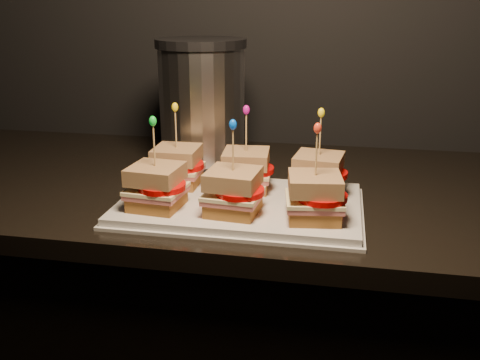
# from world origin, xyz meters

# --- Properties ---
(granite_slab) EXTENTS (2.36, 0.65, 0.04)m
(granite_slab) POSITION_xyz_m (0.71, 1.68, 0.91)
(granite_slab) COLOR black
(granite_slab) RESTS_ON cabinet
(platter) EXTENTS (0.41, 0.25, 0.02)m
(platter) POSITION_xyz_m (0.53, 1.53, 0.94)
(platter) COLOR silver
(platter) RESTS_ON granite_slab
(platter_rim) EXTENTS (0.42, 0.27, 0.01)m
(platter_rim) POSITION_xyz_m (0.53, 1.53, 0.93)
(platter_rim) COLOR silver
(platter_rim) RESTS_ON granite_slab
(sandwich_0_bread_bot) EXTENTS (0.08, 0.08, 0.02)m
(sandwich_0_bread_bot) POSITION_xyz_m (0.40, 1.59, 0.96)
(sandwich_0_bread_bot) COLOR brown
(sandwich_0_bread_bot) RESTS_ON platter
(sandwich_0_ham) EXTENTS (0.09, 0.09, 0.01)m
(sandwich_0_ham) POSITION_xyz_m (0.40, 1.59, 0.98)
(sandwich_0_ham) COLOR #B35658
(sandwich_0_ham) RESTS_ON sandwich_0_bread_bot
(sandwich_0_cheese) EXTENTS (0.09, 0.09, 0.01)m
(sandwich_0_cheese) POSITION_xyz_m (0.40, 1.59, 0.98)
(sandwich_0_cheese) COLOR #FAECAE
(sandwich_0_cheese) RESTS_ON sandwich_0_ham
(sandwich_0_tomato) EXTENTS (0.08, 0.08, 0.01)m
(sandwich_0_tomato) POSITION_xyz_m (0.41, 1.59, 0.99)
(sandwich_0_tomato) COLOR #C80806
(sandwich_0_tomato) RESTS_ON sandwich_0_cheese
(sandwich_0_bread_top) EXTENTS (0.08, 0.08, 0.03)m
(sandwich_0_bread_top) POSITION_xyz_m (0.40, 1.59, 1.01)
(sandwich_0_bread_top) COLOR maroon
(sandwich_0_bread_top) RESTS_ON sandwich_0_tomato
(sandwich_0_pick) EXTENTS (0.00, 0.00, 0.09)m
(sandwich_0_pick) POSITION_xyz_m (0.40, 1.59, 1.05)
(sandwich_0_pick) COLOR tan
(sandwich_0_pick) RESTS_ON sandwich_0_bread_top
(sandwich_0_frill) EXTENTS (0.01, 0.01, 0.02)m
(sandwich_0_frill) POSITION_xyz_m (0.40, 1.59, 1.10)
(sandwich_0_frill) COLOR yellow
(sandwich_0_frill) RESTS_ON sandwich_0_pick
(sandwich_1_bread_bot) EXTENTS (0.09, 0.09, 0.02)m
(sandwich_1_bread_bot) POSITION_xyz_m (0.53, 1.59, 0.96)
(sandwich_1_bread_bot) COLOR brown
(sandwich_1_bread_bot) RESTS_ON platter
(sandwich_1_ham) EXTENTS (0.09, 0.09, 0.01)m
(sandwich_1_ham) POSITION_xyz_m (0.53, 1.59, 0.98)
(sandwich_1_ham) COLOR #B35658
(sandwich_1_ham) RESTS_ON sandwich_1_bread_bot
(sandwich_1_cheese) EXTENTS (0.10, 0.09, 0.01)m
(sandwich_1_cheese) POSITION_xyz_m (0.53, 1.59, 0.98)
(sandwich_1_cheese) COLOR #FAECAE
(sandwich_1_cheese) RESTS_ON sandwich_1_ham
(sandwich_1_tomato) EXTENTS (0.08, 0.08, 0.01)m
(sandwich_1_tomato) POSITION_xyz_m (0.54, 1.59, 0.99)
(sandwich_1_tomato) COLOR #C80806
(sandwich_1_tomato) RESTS_ON sandwich_1_cheese
(sandwich_1_bread_top) EXTENTS (0.09, 0.09, 0.03)m
(sandwich_1_bread_top) POSITION_xyz_m (0.53, 1.59, 1.01)
(sandwich_1_bread_top) COLOR maroon
(sandwich_1_bread_top) RESTS_ON sandwich_1_tomato
(sandwich_1_pick) EXTENTS (0.00, 0.00, 0.09)m
(sandwich_1_pick) POSITION_xyz_m (0.53, 1.59, 1.05)
(sandwich_1_pick) COLOR tan
(sandwich_1_pick) RESTS_ON sandwich_1_bread_top
(sandwich_1_frill) EXTENTS (0.01, 0.01, 0.02)m
(sandwich_1_frill) POSITION_xyz_m (0.53, 1.59, 1.10)
(sandwich_1_frill) COLOR #C50F8C
(sandwich_1_frill) RESTS_ON sandwich_1_pick
(sandwich_2_bread_bot) EXTENTS (0.09, 0.09, 0.02)m
(sandwich_2_bread_bot) POSITION_xyz_m (0.66, 1.59, 0.96)
(sandwich_2_bread_bot) COLOR brown
(sandwich_2_bread_bot) RESTS_ON platter
(sandwich_2_ham) EXTENTS (0.10, 0.09, 0.01)m
(sandwich_2_ham) POSITION_xyz_m (0.66, 1.59, 0.98)
(sandwich_2_ham) COLOR #B35658
(sandwich_2_ham) RESTS_ON sandwich_2_bread_bot
(sandwich_2_cheese) EXTENTS (0.10, 0.10, 0.01)m
(sandwich_2_cheese) POSITION_xyz_m (0.66, 1.59, 0.98)
(sandwich_2_cheese) COLOR #FAECAE
(sandwich_2_cheese) RESTS_ON sandwich_2_ham
(sandwich_2_tomato) EXTENTS (0.08, 0.08, 0.01)m
(sandwich_2_tomato) POSITION_xyz_m (0.67, 1.59, 0.99)
(sandwich_2_tomato) COLOR #C80806
(sandwich_2_tomato) RESTS_ON sandwich_2_cheese
(sandwich_2_bread_top) EXTENTS (0.09, 0.09, 0.03)m
(sandwich_2_bread_top) POSITION_xyz_m (0.66, 1.59, 1.01)
(sandwich_2_bread_top) COLOR maroon
(sandwich_2_bread_top) RESTS_ON sandwich_2_tomato
(sandwich_2_pick) EXTENTS (0.00, 0.00, 0.09)m
(sandwich_2_pick) POSITION_xyz_m (0.66, 1.59, 1.05)
(sandwich_2_pick) COLOR tan
(sandwich_2_pick) RESTS_ON sandwich_2_bread_top
(sandwich_2_frill) EXTENTS (0.01, 0.01, 0.02)m
(sandwich_2_frill) POSITION_xyz_m (0.66, 1.59, 1.10)
(sandwich_2_frill) COLOR yellow
(sandwich_2_frill) RESTS_ON sandwich_2_pick
(sandwich_3_bread_bot) EXTENTS (0.09, 0.09, 0.02)m
(sandwich_3_bread_bot) POSITION_xyz_m (0.40, 1.47, 0.96)
(sandwich_3_bread_bot) COLOR brown
(sandwich_3_bread_bot) RESTS_ON platter
(sandwich_3_ham) EXTENTS (0.09, 0.09, 0.01)m
(sandwich_3_ham) POSITION_xyz_m (0.40, 1.47, 0.98)
(sandwich_3_ham) COLOR #B35658
(sandwich_3_ham) RESTS_ON sandwich_3_bread_bot
(sandwich_3_cheese) EXTENTS (0.10, 0.09, 0.01)m
(sandwich_3_cheese) POSITION_xyz_m (0.40, 1.47, 0.98)
(sandwich_3_cheese) COLOR #FAECAE
(sandwich_3_cheese) RESTS_ON sandwich_3_ham
(sandwich_3_tomato) EXTENTS (0.08, 0.08, 0.01)m
(sandwich_3_tomato) POSITION_xyz_m (0.41, 1.47, 0.99)
(sandwich_3_tomato) COLOR #C80806
(sandwich_3_tomato) RESTS_ON sandwich_3_cheese
(sandwich_3_bread_top) EXTENTS (0.09, 0.09, 0.03)m
(sandwich_3_bread_top) POSITION_xyz_m (0.40, 1.47, 1.01)
(sandwich_3_bread_top) COLOR maroon
(sandwich_3_bread_top) RESTS_ON sandwich_3_tomato
(sandwich_3_pick) EXTENTS (0.00, 0.00, 0.09)m
(sandwich_3_pick) POSITION_xyz_m (0.40, 1.47, 1.05)
(sandwich_3_pick) COLOR tan
(sandwich_3_pick) RESTS_ON sandwich_3_bread_top
(sandwich_3_frill) EXTENTS (0.01, 0.01, 0.02)m
(sandwich_3_frill) POSITION_xyz_m (0.40, 1.47, 1.10)
(sandwich_3_frill) COLOR green
(sandwich_3_frill) RESTS_ON sandwich_3_pick
(sandwich_4_bread_bot) EXTENTS (0.09, 0.09, 0.02)m
(sandwich_4_bread_bot) POSITION_xyz_m (0.53, 1.47, 0.96)
(sandwich_4_bread_bot) COLOR brown
(sandwich_4_bread_bot) RESTS_ON platter
(sandwich_4_ham) EXTENTS (0.09, 0.09, 0.01)m
(sandwich_4_ham) POSITION_xyz_m (0.53, 1.47, 0.98)
(sandwich_4_ham) COLOR #B35658
(sandwich_4_ham) RESTS_ON sandwich_4_bread_bot
(sandwich_4_cheese) EXTENTS (0.10, 0.09, 0.01)m
(sandwich_4_cheese) POSITION_xyz_m (0.53, 1.47, 0.98)
(sandwich_4_cheese) COLOR #FAECAE
(sandwich_4_cheese) RESTS_ON sandwich_4_ham
(sandwich_4_tomato) EXTENTS (0.08, 0.08, 0.01)m
(sandwich_4_tomato) POSITION_xyz_m (0.54, 1.47, 0.99)
(sandwich_4_tomato) COLOR #C80806
(sandwich_4_tomato) RESTS_ON sandwich_4_cheese
(sandwich_4_bread_top) EXTENTS (0.09, 0.09, 0.03)m
(sandwich_4_bread_top) POSITION_xyz_m (0.53, 1.47, 1.01)
(sandwich_4_bread_top) COLOR maroon
(sandwich_4_bread_top) RESTS_ON sandwich_4_tomato
(sandwich_4_pick) EXTENTS (0.00, 0.00, 0.09)m
(sandwich_4_pick) POSITION_xyz_m (0.53, 1.47, 1.05)
(sandwich_4_pick) COLOR tan
(sandwich_4_pick) RESTS_ON sandwich_4_bread_top
(sandwich_4_frill) EXTENTS (0.01, 0.01, 0.02)m
(sandwich_4_frill) POSITION_xyz_m (0.53, 1.47, 1.10)
(sandwich_4_frill) COLOR blue
(sandwich_4_frill) RESTS_ON sandwich_4_pick
(sandwich_5_bread_bot) EXTENTS (0.09, 0.09, 0.02)m
(sandwich_5_bread_bot) POSITION_xyz_m (0.66, 1.47, 0.96)
(sandwich_5_bread_bot) COLOR brown
(sandwich_5_bread_bot) RESTS_ON platter
(sandwich_5_ham) EXTENTS (0.10, 0.10, 0.01)m
(sandwich_5_ham) POSITION_xyz_m (0.66, 1.47, 0.98)
(sandwich_5_ham) COLOR #B35658
(sandwich_5_ham) RESTS_ON sandwich_5_bread_bot
(sandwich_5_cheese) EXTENTS (0.10, 0.10, 0.01)m
(sandwich_5_cheese) POSITION_xyz_m (0.66, 1.47, 0.98)
(sandwich_5_cheese) COLOR #FAECAE
(sandwich_5_cheese) RESTS_ON sandwich_5_ham
(sandwich_5_tomato) EXTENTS (0.08, 0.08, 0.01)m
(sandwich_5_tomato) POSITION_xyz_m (0.67, 1.47, 0.99)
(sandwich_5_tomato) COLOR #C80806
(sandwich_5_tomato) RESTS_ON sandwich_5_cheese
(sandwich_5_bread_top) EXTENTS (0.09, 0.09, 0.03)m
(sandwich_5_bread_top) POSITION_xyz_m (0.66, 1.47, 1.01)
(sandwich_5_bread_top) COLOR maroon
(sandwich_5_bread_top) RESTS_ON sandwich_5_tomato
(sandwich_5_pick) EXTENTS (0.00, 0.00, 0.09)m
(sandwich_5_pick) POSITION_xyz_m (0.66, 1.47, 1.05)
(sandwich_5_pick) COLOR tan
(sandwich_5_pick) RESTS_ON sandwich_5_bread_top
(sandwich_5_frill) EXTENTS (0.01, 0.01, 0.02)m
(sandwich_5_frill) POSITION_xyz_m (0.66, 1.47, 1.10)
(sandwich_5_frill) COLOR red
(sandwich_5_frill) RESTS_ON sandwich_5_pick
(appliance_base) EXTENTS (0.26, 0.24, 0.03)m
(appliance_base) POSITION_xyz_m (0.40, 1.75, 0.95)
(appliance_base) COLOR #262628
(appliance_base) RESTS_ON granite_slab
(appliance_body) EXTENTS (0.18, 0.18, 0.23)m
(appliance_body) POSITION_xyz_m (0.40, 1.75, 1.07)
(appliance_body) COLOR silver
(appliance_body) RESTS_ON appliance_base
(appliance_lid) EXTENTS (0.19, 0.19, 0.02)m
(appliance_lid) POSITION_xyz_m (0.40, 1.75, 1.20)
(appliance_lid) COLOR #262628
(appliance_lid) RESTS_ON appliance_body
(appliance) EXTENTS (0.21, 0.18, 0.27)m
(appliance) POSITION_xyz_m (0.40, 1.75, 1.07)
(appliance) COLOR silver
(appliance) RESTS_ON granite_slab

